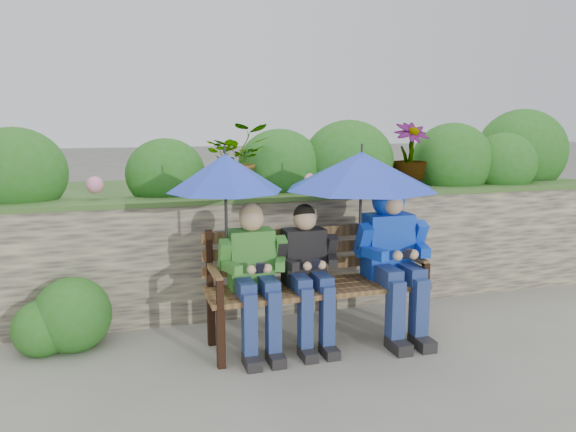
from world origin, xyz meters
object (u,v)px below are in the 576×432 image
object	(u,v)px
park_bench	(315,277)
umbrella_right	(361,171)
boy_left	(254,271)
umbrella_left	(225,173)
boy_right	(393,249)
boy_middle	(308,268)

from	to	relation	value
park_bench	umbrella_right	size ratio (longest dim) A/B	1.43
boy_left	umbrella_right	xyz separation A→B (m)	(0.84, 0.05, 0.69)
park_bench	umbrella_left	world-z (taller)	umbrella_left
boy_left	boy_right	world-z (taller)	boy_right
park_bench	umbrella_left	distance (m)	1.05
boy_left	umbrella_left	world-z (taller)	umbrella_left
park_bench	boy_left	xyz separation A→B (m)	(-0.49, -0.07, 0.11)
park_bench	boy_middle	bearing A→B (deg)	-139.26
boy_left	boy_middle	bearing A→B (deg)	0.37
boy_left	boy_right	distance (m)	1.10
park_bench	boy_middle	distance (m)	0.15
park_bench	boy_left	world-z (taller)	boy_left
umbrella_right	park_bench	bearing A→B (deg)	175.72
boy_middle	boy_left	bearing A→B (deg)	-179.63
umbrella_left	park_bench	bearing A→B (deg)	0.80
park_bench	boy_right	size ratio (longest dim) A/B	1.41
boy_middle	umbrella_left	xyz separation A→B (m)	(-0.59, 0.06, 0.71)
boy_left	boy_middle	size ratio (longest dim) A/B	1.02
umbrella_right	umbrella_left	bearing A→B (deg)	179.06
boy_middle	umbrella_right	world-z (taller)	umbrella_right
umbrella_left	umbrella_right	distance (m)	1.02
boy_middle	boy_right	world-z (taller)	boy_right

